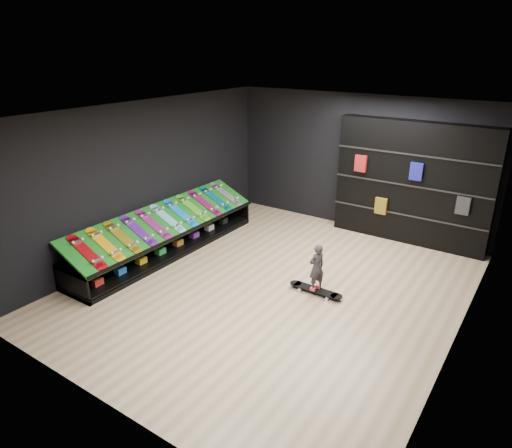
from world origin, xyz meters
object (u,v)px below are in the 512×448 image
Objects in this scene: display_rack at (167,240)px; back_shelving at (412,184)px; child at (316,276)px; floor_skateboard at (315,291)px.

back_shelving is (3.85, 3.32, 1.03)m from display_rack.
back_shelving is at bearing 40.77° from display_rack.
floor_skateboard is at bearing 180.00° from child.
display_rack is 3.30m from floor_skateboard.
child is (3.29, 0.18, 0.09)m from display_rack.
floor_skateboard is at bearing 3.14° from display_rack.
floor_skateboard is (3.29, 0.18, -0.21)m from display_rack.
display_rack is 3.29m from child.
back_shelving is at bearing 80.38° from floor_skateboard.
back_shelving is at bearing -163.74° from child.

